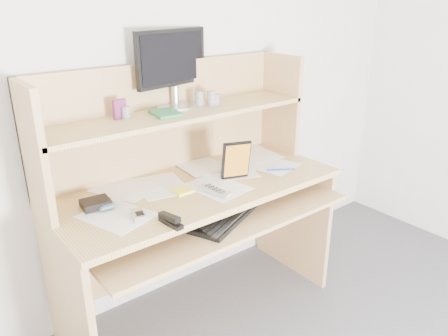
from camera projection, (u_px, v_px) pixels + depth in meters
back_wall at (159, 72)px, 2.16m from camera, size 3.60×0.04×2.50m
desk at (190, 190)px, 2.18m from camera, size 1.40×0.70×1.30m
paper_clutter at (199, 184)px, 2.10m from camera, size 1.32×0.54×0.01m
keyboard at (228, 213)px, 2.01m from camera, size 0.48×0.33×0.03m
tv_remote at (215, 191)px, 2.00m from camera, size 0.09×0.18×0.02m
flip_phone at (138, 214)px, 1.78m from camera, size 0.07×0.10×0.02m
stapler at (171, 220)px, 1.72m from camera, size 0.05×0.13×0.04m
wallet at (96, 203)px, 1.87m from camera, size 0.13×0.11×0.03m
sticky_note_pad at (182, 190)px, 2.03m from camera, size 0.09×0.09×0.01m
digital_camera at (228, 165)px, 2.25m from camera, size 0.10×0.05×0.06m
game_case at (236, 160)px, 2.12m from camera, size 0.14×0.06×0.20m
blue_pen at (281, 169)px, 2.26m from camera, size 0.13×0.09×0.01m
card_box at (120, 109)px, 1.96m from camera, size 0.07×0.03×0.09m
shelf_book at (165, 113)px, 2.03m from camera, size 0.13×0.17×0.02m
chip_stack_a at (126, 112)px, 1.97m from camera, size 0.05×0.05×0.06m
chip_stack_b at (199, 99)px, 2.19m from camera, size 0.06×0.06×0.07m
chip_stack_c at (216, 100)px, 2.21m from camera, size 0.06×0.06×0.06m
chip_stack_d at (211, 98)px, 2.19m from camera, size 0.05×0.05×0.08m
monitor at (173, 66)px, 2.13m from camera, size 0.43×0.22×0.37m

